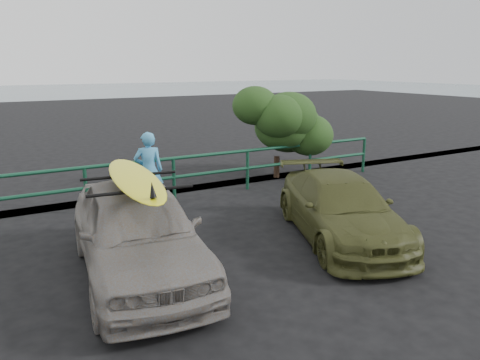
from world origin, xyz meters
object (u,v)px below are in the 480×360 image
object	(u,v)px
sedan	(138,231)
surfboard	(135,178)
guardrail	(132,184)
olive_vehicle	(341,208)
man	(149,170)

from	to	relation	value
sedan	surfboard	xyz separation A→B (m)	(-0.00, 0.00, 0.80)
guardrail	olive_vehicle	xyz separation A→B (m)	(2.70, -3.82, 0.05)
guardrail	sedan	world-z (taller)	sedan
sedan	olive_vehicle	world-z (taller)	sedan
olive_vehicle	man	xyz separation A→B (m)	(-2.39, 3.54, 0.28)
sedan	olive_vehicle	bearing A→B (deg)	2.57
man	olive_vehicle	bearing A→B (deg)	139.25
olive_vehicle	surfboard	size ratio (longest dim) A/B	1.31
man	surfboard	world-z (taller)	man
guardrail	man	world-z (taller)	man
guardrail	surfboard	world-z (taller)	surfboard
olive_vehicle	man	distance (m)	4.28
guardrail	man	distance (m)	0.53
guardrail	sedan	xyz separation A→B (m)	(-0.99, -3.52, 0.19)
olive_vehicle	surfboard	distance (m)	3.82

